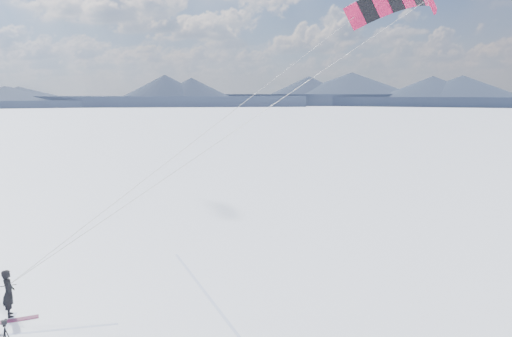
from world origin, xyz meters
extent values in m
cube|color=black|center=(188.09, 258.89, 2.20)|extent=(147.80, 124.57, 4.41)
cone|color=black|center=(188.09, 258.89, 4.41)|extent=(89.40, 89.40, 8.00)
cube|color=black|center=(98.89, 304.34, 2.20)|extent=(156.56, 89.15, 4.41)
cone|color=black|center=(98.89, 304.34, 4.41)|extent=(80.64, 80.64, 8.00)
cube|color=black|center=(0.00, 320.00, 2.20)|extent=(150.00, 45.00, 4.41)
cone|color=black|center=(0.00, 320.00, 4.41)|extent=(64.00, 64.00, 8.00)
cube|color=#A3AFD1|center=(0.10, 2.90, 0.00)|extent=(11.66, 3.07, 0.01)
imported|color=black|center=(-1.99, 3.03, 0.00)|extent=(0.61, 0.73, 1.71)
cube|color=#86224D|center=(-1.66, 2.61, 0.02)|extent=(1.43, 0.58, 0.04)
cylinder|color=black|center=(-0.99, -0.85, 1.15)|extent=(0.04, 0.04, 0.38)
cube|color=black|center=(-0.99, -0.85, 1.40)|extent=(0.09, 0.09, 0.05)
cube|color=black|center=(-0.99, -0.85, 1.50)|extent=(0.16, 0.13, 0.11)
cylinder|color=black|center=(-0.99, -0.75, 1.50)|extent=(0.08, 0.11, 0.08)
cube|color=#C71341|center=(13.96, 8.00, 12.07)|extent=(1.09, 0.78, 1.23)
cube|color=black|center=(13.53, 8.55, 11.87)|extent=(1.17, 0.69, 1.30)
cube|color=#C71341|center=(13.02, 8.97, 11.60)|extent=(1.23, 0.57, 1.35)
cylinder|color=gray|center=(6.07, 3.47, 6.36)|extent=(16.13, 0.89, 10.49)
cylinder|color=gray|center=(5.52, 6.00, 6.36)|extent=(15.03, 5.96, 10.49)
cylinder|color=black|center=(-1.99, 3.03, 1.13)|extent=(0.54, 0.15, 0.03)
camera|label=1|loc=(3.49, -15.07, 7.84)|focal=35.00mm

